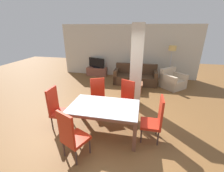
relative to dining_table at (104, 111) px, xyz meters
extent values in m
plane|color=brown|center=(0.00, 0.00, -0.63)|extent=(18.00, 18.00, 0.00)
cube|color=beige|center=(0.00, 4.94, 0.72)|extent=(7.20, 0.06, 2.70)
cube|color=brown|center=(0.41, 4.90, 0.97)|extent=(0.44, 0.02, 0.36)
cube|color=#8C598C|center=(0.41, 4.89, 0.97)|extent=(0.40, 0.01, 0.32)
cube|color=beige|center=(0.65, 1.74, 0.72)|extent=(0.39, 0.29, 2.70)
cube|color=brown|center=(0.00, -0.49, 0.11)|extent=(1.70, 0.06, 0.06)
cube|color=brown|center=(0.00, 0.49, 0.11)|extent=(1.70, 0.06, 0.06)
cube|color=brown|center=(-0.82, 0.00, 0.11)|extent=(0.06, 0.92, 0.06)
cube|color=brown|center=(0.82, 0.00, 0.11)|extent=(0.06, 0.92, 0.06)
cube|color=silver|center=(0.00, 0.00, 0.14)|extent=(1.68, 1.02, 0.01)
cube|color=brown|center=(-0.80, -0.47, -0.28)|extent=(0.08, 0.08, 0.71)
cube|color=brown|center=(0.80, -0.47, -0.28)|extent=(0.08, 0.08, 0.71)
cube|color=brown|center=(-0.80, 0.47, -0.28)|extent=(0.08, 0.08, 0.71)
cube|color=brown|center=(0.80, 0.47, -0.28)|extent=(0.08, 0.08, 0.71)
cube|color=#B52818|center=(-1.18, 0.00, -0.21)|extent=(0.46, 0.46, 0.07)
cube|color=#B52818|center=(-1.39, 0.00, 0.16)|extent=(0.05, 0.44, 0.67)
cylinder|color=#47322C|center=(-0.99, 0.19, -0.44)|extent=(0.04, 0.04, 0.39)
cylinder|color=#47322C|center=(-0.99, -0.19, -0.44)|extent=(0.04, 0.04, 0.39)
cylinder|color=#47322C|center=(-1.37, 0.19, -0.44)|extent=(0.04, 0.04, 0.39)
cylinder|color=#47322C|center=(-1.37, -0.19, -0.44)|extent=(0.04, 0.04, 0.39)
cube|color=red|center=(0.38, 0.82, -0.21)|extent=(0.61, 0.61, 0.07)
cube|color=red|center=(0.47, 1.00, 0.16)|extent=(0.42, 0.23, 0.67)
cylinder|color=#47322C|center=(0.47, 0.57, -0.44)|extent=(0.04, 0.04, 0.39)
cylinder|color=#47322C|center=(0.13, 0.73, -0.44)|extent=(0.04, 0.04, 0.39)
cylinder|color=#47322C|center=(0.63, 0.91, -0.44)|extent=(0.04, 0.04, 0.39)
cylinder|color=#47322C|center=(0.29, 1.07, -0.44)|extent=(0.04, 0.04, 0.39)
cube|color=red|center=(-0.38, -0.83, -0.21)|extent=(0.61, 0.61, 0.07)
cube|color=red|center=(-0.47, -1.02, 0.16)|extent=(0.42, 0.23, 0.67)
cylinder|color=#47322C|center=(-0.48, -0.58, -0.44)|extent=(0.04, 0.04, 0.39)
cylinder|color=#47322C|center=(-0.13, -0.74, -0.44)|extent=(0.04, 0.04, 0.39)
cylinder|color=#47322C|center=(-0.63, -0.93, -0.44)|extent=(0.04, 0.04, 0.39)
cylinder|color=#47322C|center=(-0.29, -1.09, -0.44)|extent=(0.04, 0.04, 0.39)
cube|color=red|center=(-0.38, 0.82, -0.21)|extent=(0.61, 0.61, 0.07)
cube|color=red|center=(-0.47, 1.00, 0.16)|extent=(0.42, 0.23, 0.67)
cylinder|color=#47322C|center=(-0.13, 0.73, -0.44)|extent=(0.04, 0.04, 0.39)
cylinder|color=#47322C|center=(-0.47, 0.57, -0.44)|extent=(0.04, 0.04, 0.39)
cylinder|color=#47322C|center=(-0.29, 1.07, -0.44)|extent=(0.04, 0.04, 0.39)
cylinder|color=#47322C|center=(-0.63, 0.91, -0.44)|extent=(0.04, 0.04, 0.39)
cube|color=red|center=(1.13, 0.00, -0.21)|extent=(0.46, 0.46, 0.07)
cube|color=red|center=(1.34, 0.00, 0.16)|extent=(0.05, 0.44, 0.67)
cylinder|color=#47322C|center=(0.94, -0.19, -0.44)|extent=(0.04, 0.04, 0.39)
cylinder|color=#47322C|center=(0.94, 0.19, -0.44)|extent=(0.04, 0.04, 0.39)
cylinder|color=#47322C|center=(1.32, -0.19, -0.44)|extent=(0.04, 0.04, 0.39)
cylinder|color=#47322C|center=(1.32, 0.19, -0.44)|extent=(0.04, 0.04, 0.39)
cube|color=#472F1E|center=(0.54, 3.81, -0.42)|extent=(2.00, 0.90, 0.42)
cube|color=#472F1E|center=(0.54, 4.17, 0.03)|extent=(2.00, 0.18, 0.48)
cube|color=#472F1E|center=(1.46, 3.81, -0.29)|extent=(0.16, 0.90, 0.68)
cube|color=#472F1E|center=(-0.37, 3.81, -0.29)|extent=(0.16, 0.90, 0.68)
cube|color=beige|center=(2.22, 3.61, -0.43)|extent=(1.21, 1.21, 0.40)
cube|color=beige|center=(1.99, 3.86, -0.01)|extent=(0.75, 0.72, 0.45)
cube|color=beige|center=(2.48, 3.86, -0.31)|extent=(0.69, 0.72, 0.64)
cube|color=beige|center=(1.96, 3.36, -0.31)|extent=(0.69, 0.72, 0.64)
cube|color=brown|center=(0.58, 2.86, -0.26)|extent=(0.65, 0.55, 0.04)
cube|color=brown|center=(0.58, 2.86, -0.46)|extent=(0.57, 0.47, 0.34)
cylinder|color=#4C2D14|center=(0.44, 3.01, -0.14)|extent=(0.08, 0.08, 0.21)
cylinder|color=#4C2D14|center=(0.44, 3.01, 0.00)|extent=(0.03, 0.03, 0.07)
cylinder|color=#B7B7BC|center=(0.44, 3.01, 0.04)|extent=(0.03, 0.03, 0.01)
cube|color=brown|center=(-1.65, 4.66, -0.40)|extent=(1.11, 0.40, 0.45)
cube|color=black|center=(-1.65, 4.66, -0.16)|extent=(0.43, 0.31, 0.03)
cube|color=black|center=(-1.65, 4.66, 0.10)|extent=(0.94, 0.34, 0.51)
cylinder|color=#B7B7BC|center=(2.14, 4.46, -0.62)|extent=(0.31, 0.31, 0.02)
cylinder|color=#B7B7BC|center=(2.14, 4.46, 0.15)|extent=(0.04, 0.04, 1.52)
cylinder|color=#E5BC66|center=(2.14, 4.46, 1.02)|extent=(0.34, 0.34, 0.22)
camera|label=1|loc=(0.86, -3.10, 1.95)|focal=24.00mm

